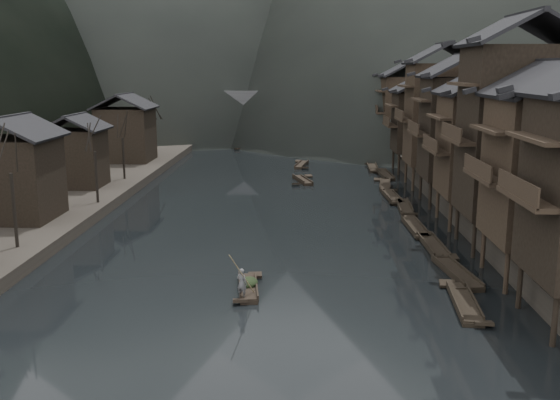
{
  "coord_description": "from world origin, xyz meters",
  "views": [
    {
      "loc": [
        2.3,
        -38.14,
        12.86
      ],
      "look_at": [
        0.61,
        10.58,
        2.5
      ],
      "focal_mm": 40.0,
      "sensor_mm": 36.0,
      "label": 1
    }
  ],
  "objects": [
    {
      "name": "left_houses",
      "position": [
        -20.5,
        20.12,
        5.66
      ],
      "size": [
        8.1,
        53.2,
        8.73
      ],
      "color": "black",
      "rests_on": "left_bank"
    },
    {
      "name": "water",
      "position": [
        0.0,
        0.0,
        0.0
      ],
      "size": [
        300.0,
        300.0,
        0.0
      ],
      "primitive_type": "plane",
      "color": "black",
      "rests_on": "ground"
    },
    {
      "name": "moored_sampans",
      "position": [
        11.74,
        28.24,
        0.2
      ],
      "size": [
        2.83,
        73.43,
        0.47
      ],
      "color": "black",
      "rests_on": "water"
    },
    {
      "name": "cargo_heap",
      "position": [
        -0.76,
        -3.2,
        0.76
      ],
      "size": [
        1.09,
        1.43,
        0.66
      ],
      "primitive_type": "ellipsoid",
      "color": "black",
      "rests_on": "hero_sampan"
    },
    {
      "name": "boatman",
      "position": [
        -0.98,
        -5.15,
        1.3
      ],
      "size": [
        0.75,
        0.65,
        1.73
      ],
      "primitive_type": "imported",
      "rotation": [
        0.0,
        0.0,
        2.68
      ],
      "color": "#5C5D5F",
      "rests_on": "hero_sampan"
    },
    {
      "name": "left_bank",
      "position": [
        -35.0,
        40.0,
        0.6
      ],
      "size": [
        40.0,
        200.0,
        1.2
      ],
      "primitive_type": "cube",
      "color": "#2D2823",
      "rests_on": "ground"
    },
    {
      "name": "bamboo_pole",
      "position": [
        -0.78,
        -5.15,
        3.94
      ],
      "size": [
        1.57,
        2.35,
        3.55
      ],
      "primitive_type": "cylinder",
      "rotation": [
        0.66,
        0.0,
        -0.58
      ],
      "color": "#8C7A51",
      "rests_on": "boatman"
    },
    {
      "name": "hero_sampan",
      "position": [
        -0.79,
        -3.42,
        0.2
      ],
      "size": [
        1.54,
        5.02,
        0.44
      ],
      "color": "black",
      "rests_on": "water"
    },
    {
      "name": "stilt_houses",
      "position": [
        17.28,
        18.79,
        8.94
      ],
      "size": [
        9.0,
        67.6,
        16.76
      ],
      "color": "black",
      "rests_on": "ground"
    },
    {
      "name": "midriver_boats",
      "position": [
        -1.76,
        52.03,
        0.2
      ],
      "size": [
        12.16,
        43.9,
        0.45
      ],
      "color": "black",
      "rests_on": "water"
    },
    {
      "name": "stone_bridge",
      "position": [
        -0.0,
        72.0,
        5.11
      ],
      "size": [
        40.0,
        6.0,
        9.0
      ],
      "color": "#4C4C4F",
      "rests_on": "ground"
    },
    {
      "name": "bare_trees",
      "position": [
        -17.0,
        16.29,
        6.36
      ],
      "size": [
        3.63,
        62.1,
        7.26
      ],
      "color": "black",
      "rests_on": "left_bank"
    }
  ]
}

